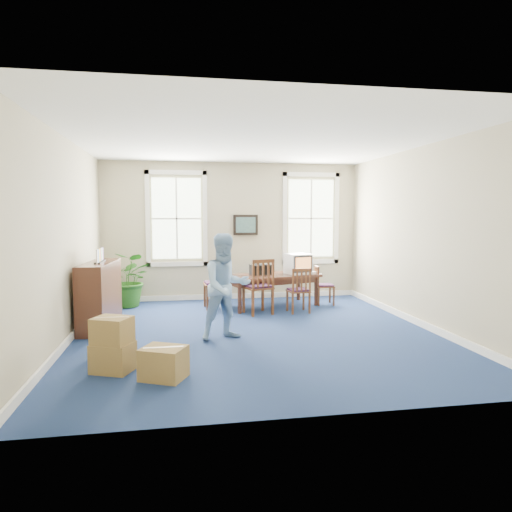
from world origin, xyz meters
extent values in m
plane|color=navy|center=(0.00, 0.00, 0.00)|extent=(6.50, 6.50, 0.00)
plane|color=white|center=(0.00, 0.00, 3.20)|extent=(6.50, 6.50, 0.00)
plane|color=tan|center=(0.00, 3.25, 1.60)|extent=(6.50, 0.00, 6.50)
plane|color=tan|center=(0.00, -3.25, 1.60)|extent=(6.50, 0.00, 6.50)
plane|color=tan|center=(-3.00, 0.00, 1.60)|extent=(0.00, 6.50, 6.50)
plane|color=tan|center=(3.00, 0.00, 1.60)|extent=(0.00, 6.50, 6.50)
cube|color=white|center=(0.00, 3.22, 0.06)|extent=(6.00, 0.04, 0.12)
cube|color=white|center=(-2.97, 0.00, 0.06)|extent=(0.04, 6.50, 0.12)
cube|color=white|center=(2.97, 0.00, 0.06)|extent=(0.04, 6.50, 0.12)
cube|color=white|center=(1.59, 2.17, 0.72)|extent=(0.23, 0.25, 0.05)
cube|color=black|center=(0.48, 2.22, 0.80)|extent=(0.47, 0.35, 0.22)
imported|color=#8AB3DE|center=(-0.53, -0.27, 0.85)|extent=(0.98, 0.85, 1.70)
cube|color=#472518|center=(-2.65, 0.85, 0.61)|extent=(0.57, 1.58, 1.22)
imported|color=#1F5515|center=(-2.33, 2.66, 0.60)|extent=(1.33, 1.24, 1.19)
camera|label=1|loc=(-1.28, -7.43, 1.99)|focal=32.00mm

